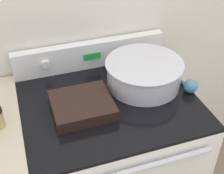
# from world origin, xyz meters

# --- Properties ---
(kitchen_wall) EXTENTS (8.00, 0.05, 2.50)m
(kitchen_wall) POSITION_xyz_m (0.00, 0.70, 1.25)
(kitchen_wall) COLOR silver
(kitchen_wall) RESTS_ON ground_plane
(stove_range) EXTENTS (0.80, 0.70, 0.94)m
(stove_range) POSITION_xyz_m (0.00, 0.33, 0.47)
(stove_range) COLOR white
(stove_range) RESTS_ON ground_plane
(control_panel) EXTENTS (0.80, 0.07, 0.14)m
(control_panel) POSITION_xyz_m (0.00, 0.64, 1.01)
(control_panel) COLOR white
(control_panel) RESTS_ON stove_range
(mixing_bowl) EXTENTS (0.38, 0.38, 0.13)m
(mixing_bowl) POSITION_xyz_m (0.20, 0.40, 1.01)
(mixing_bowl) COLOR silver
(mixing_bowl) RESTS_ON stove_range
(casserole_dish) EXTENTS (0.26, 0.24, 0.06)m
(casserole_dish) POSITION_xyz_m (-0.13, 0.31, 0.97)
(casserole_dish) COLOR black
(casserole_dish) RESTS_ON stove_range
(ladle) EXTENTS (0.07, 0.28, 0.07)m
(ladle) POSITION_xyz_m (0.39, 0.29, 0.97)
(ladle) COLOR teal
(ladle) RESTS_ON stove_range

